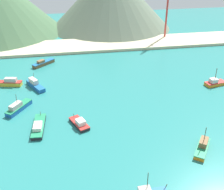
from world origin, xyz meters
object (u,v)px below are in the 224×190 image
object	(u,v)px
fishing_boat_2	(80,123)
fishing_boat_11	(9,83)
fishing_boat_5	(39,126)
radio_tower	(168,2)
fishing_boat_8	(203,147)
fishing_boat_3	(35,85)
fishing_boat_1	(43,63)
fishing_boat_9	(215,83)
fishing_boat_0	(18,107)

from	to	relation	value
fishing_boat_2	fishing_boat_11	world-z (taller)	fishing_boat_11
fishing_boat_5	radio_tower	size ratio (longest dim) A/B	0.31
fishing_boat_5	fishing_boat_8	xyz separation A→B (m)	(39.20, -15.54, 0.19)
fishing_boat_11	fishing_boat_3	bearing A→B (deg)	-18.29
fishing_boat_5	fishing_boat_3	bearing A→B (deg)	95.72
fishing_boat_8	fishing_boat_1	bearing A→B (deg)	123.54
fishing_boat_1	radio_tower	size ratio (longest dim) A/B	0.25
fishing_boat_3	fishing_boat_11	bearing A→B (deg)	161.71
fishing_boat_9	fishing_boat_11	bearing A→B (deg)	170.50
fishing_boat_9	fishing_boat_11	xyz separation A→B (m)	(-70.40, 11.78, 0.17)
fishing_boat_8	radio_tower	distance (m)	88.67
fishing_boat_2	fishing_boat_3	bearing A→B (deg)	117.81
fishing_boat_5	fishing_boat_9	world-z (taller)	fishing_boat_9
fishing_boat_5	fishing_boat_9	xyz separation A→B (m)	(58.81, 16.18, 0.16)
fishing_boat_11	fishing_boat_5	bearing A→B (deg)	-67.49
fishing_boat_11	radio_tower	world-z (taller)	radio_tower
fishing_boat_8	radio_tower	bearing A→B (deg)	76.91
fishing_boat_3	fishing_boat_8	world-z (taller)	fishing_boat_8
fishing_boat_2	fishing_boat_8	bearing A→B (deg)	-28.11
fishing_boat_1	fishing_boat_5	size ratio (longest dim) A/B	0.80
fishing_boat_0	fishing_boat_11	size ratio (longest dim) A/B	0.95
fishing_boat_8	fishing_boat_9	xyz separation A→B (m)	(19.61, 31.72, -0.03)
fishing_boat_3	fishing_boat_0	bearing A→B (deg)	-105.01
fishing_boat_5	fishing_boat_2	bearing A→B (deg)	-2.21
fishing_boat_9	fishing_boat_1	bearing A→B (deg)	154.54
fishing_boat_3	fishing_boat_11	world-z (taller)	fishing_boat_3
fishing_boat_3	radio_tower	distance (m)	77.58
fishing_boat_2	fishing_boat_8	xyz separation A→B (m)	(28.31, -15.12, 0.15)
fishing_boat_5	fishing_boat_8	world-z (taller)	fishing_boat_8
fishing_boat_3	fishing_boat_11	distance (m)	9.57
fishing_boat_11	fishing_boat_0	bearing A→B (deg)	-73.47
fishing_boat_2	fishing_boat_8	distance (m)	32.10
fishing_boat_2	fishing_boat_5	bearing A→B (deg)	177.79
fishing_boat_3	fishing_boat_11	xyz separation A→B (m)	(-9.09, 3.00, 0.03)
fishing_boat_1	fishing_boat_5	world-z (taller)	fishing_boat_1
fishing_boat_5	fishing_boat_9	bearing A→B (deg)	15.39
fishing_boat_0	fishing_boat_1	distance (m)	34.51
fishing_boat_2	fishing_boat_9	size ratio (longest dim) A/B	1.03
fishing_boat_8	fishing_boat_2	bearing A→B (deg)	151.89
fishing_boat_2	radio_tower	bearing A→B (deg)	55.40
fishing_boat_3	fishing_boat_5	distance (m)	25.08
fishing_boat_1	fishing_boat_2	distance (m)	46.32
fishing_boat_0	fishing_boat_5	xyz separation A→B (m)	(6.39, -10.45, -0.31)
fishing_boat_9	radio_tower	size ratio (longest dim) A/B	0.22
fishing_boat_3	fishing_boat_9	distance (m)	61.94
fishing_boat_1	fishing_boat_11	distance (m)	19.84
fishing_boat_11	fishing_boat_2	bearing A→B (deg)	-51.62
fishing_boat_1	fishing_boat_2	xyz separation A→B (m)	(11.47, -44.88, -0.09)
fishing_boat_2	fishing_boat_5	size ratio (longest dim) A/B	0.71
fishing_boat_5	fishing_boat_11	distance (m)	30.27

